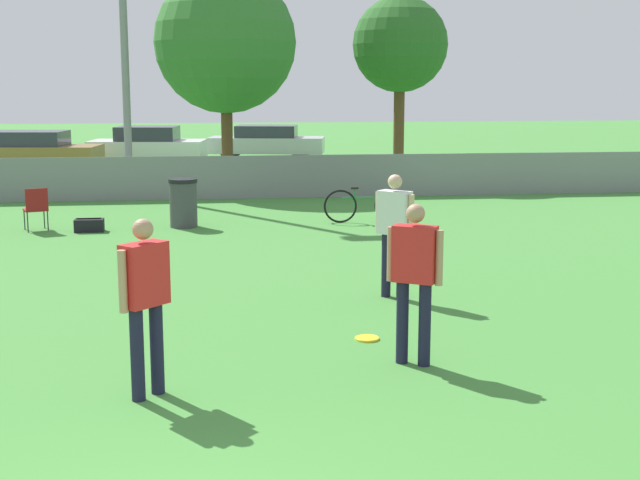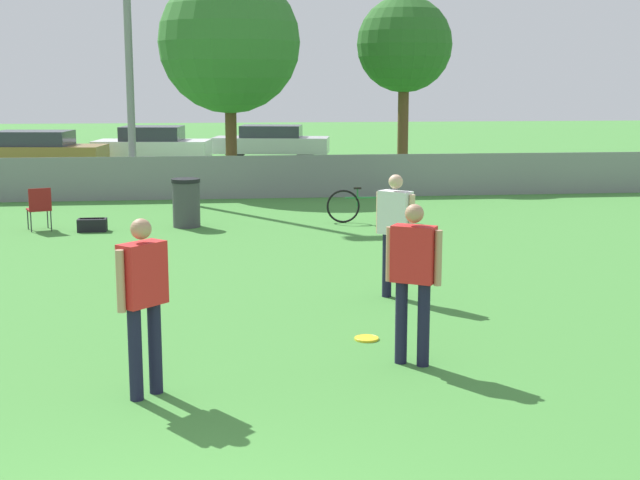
# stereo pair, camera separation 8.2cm
# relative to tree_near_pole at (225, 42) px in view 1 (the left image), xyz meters

# --- Properties ---
(fence_backline) EXTENTS (26.46, 0.07, 1.21)m
(fence_backline) POSITION_rel_tree_near_pole_xyz_m (-0.92, -2.56, -3.47)
(fence_backline) COLOR gray
(fence_backline) RESTS_ON ground_plane
(tree_near_pole) EXTENTS (3.93, 3.93, 5.99)m
(tree_near_pole) POSITION_rel_tree_near_pole_xyz_m (0.00, 0.00, 0.00)
(tree_near_pole) COLOR brown
(tree_near_pole) RESTS_ON ground_plane
(tree_far_right) EXTENTS (2.81, 2.81, 5.43)m
(tree_far_right) POSITION_rel_tree_near_pole_xyz_m (5.14, 1.03, -0.02)
(tree_far_right) COLOR brown
(tree_far_right) RESTS_ON ground_plane
(player_thrower_red) EXTENTS (0.54, 0.42, 1.72)m
(player_thrower_red) POSITION_rel_tree_near_pole_xyz_m (1.60, -16.34, -3.01)
(player_thrower_red) COLOR #191933
(player_thrower_red) RESTS_ON ground_plane
(player_receiver_white) EXTENTS (0.48, 0.47, 1.72)m
(player_receiver_white) POSITION_rel_tree_near_pole_xyz_m (1.99, -13.42, -3.01)
(player_receiver_white) COLOR #191933
(player_receiver_white) RESTS_ON ground_plane
(player_defender_red) EXTENTS (0.47, 0.48, 1.72)m
(player_defender_red) POSITION_rel_tree_near_pole_xyz_m (-1.13, -17.00, -3.01)
(player_defender_red) COLOR #191933
(player_defender_red) RESTS_ON ground_plane
(frisbee_disc) EXTENTS (0.29, 0.29, 0.03)m
(frisbee_disc) POSITION_rel_tree_near_pole_xyz_m (1.27, -15.38, -4.00)
(frisbee_disc) COLOR yellow
(frisbee_disc) RESTS_ON ground_plane
(folding_chair_sideline) EXTENTS (0.56, 0.56, 0.87)m
(folding_chair_sideline) POSITION_rel_tree_near_pole_xyz_m (-3.97, -7.05, -3.52)
(folding_chair_sideline) COLOR #333338
(folding_chair_sideline) RESTS_ON ground_plane
(bicycle_sideline) EXTENTS (1.79, 0.44, 0.76)m
(bicycle_sideline) POSITION_rel_tree_near_pole_xyz_m (2.77, -6.80, -3.65)
(bicycle_sideline) COLOR black
(bicycle_sideline) RESTS_ON ground_plane
(trash_bin) EXTENTS (0.59, 0.59, 1.00)m
(trash_bin) POSITION_rel_tree_near_pole_xyz_m (-1.06, -6.90, -3.52)
(trash_bin) COLOR #3F3F44
(trash_bin) RESTS_ON ground_plane
(gear_bag_sideline) EXTENTS (0.57, 0.31, 0.28)m
(gear_bag_sideline) POSITION_rel_tree_near_pole_xyz_m (-2.92, -7.26, -3.89)
(gear_bag_sideline) COLOR black
(gear_bag_sideline) RESTS_ON ground_plane
(parked_car_tan) EXTENTS (4.76, 2.37, 1.34)m
(parked_car_tan) POSITION_rel_tree_near_pole_xyz_m (-6.42, 5.19, -3.35)
(parked_car_tan) COLOR black
(parked_car_tan) RESTS_ON ground_plane
(parked_car_white) EXTENTS (4.24, 2.37, 1.37)m
(parked_car_white) POSITION_rel_tree_near_pole_xyz_m (-2.69, 7.22, -3.34)
(parked_car_white) COLOR black
(parked_car_white) RESTS_ON ground_plane
(parked_car_silver) EXTENTS (4.66, 2.46, 1.27)m
(parked_car_silver) POSITION_rel_tree_near_pole_xyz_m (1.71, 9.36, -3.38)
(parked_car_silver) COLOR black
(parked_car_silver) RESTS_ON ground_plane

